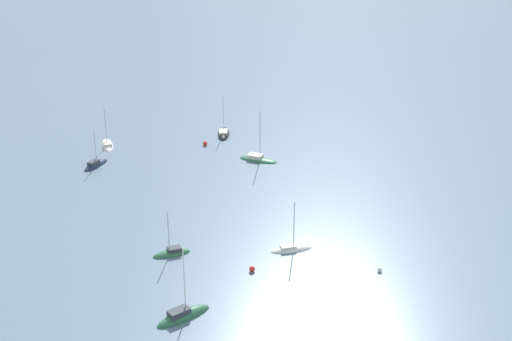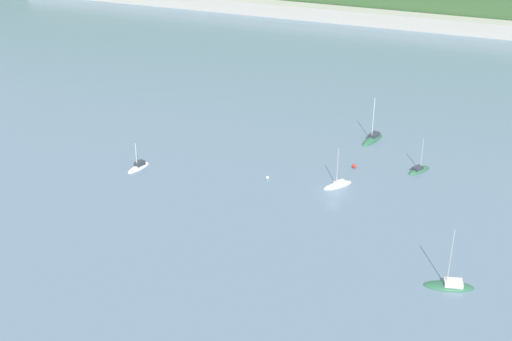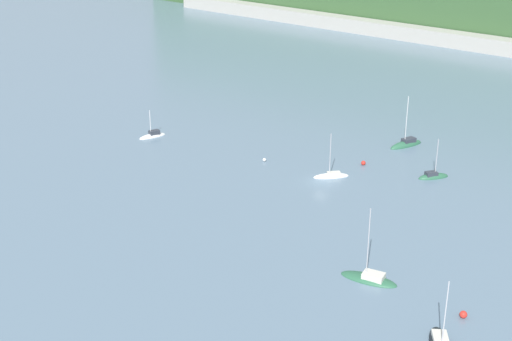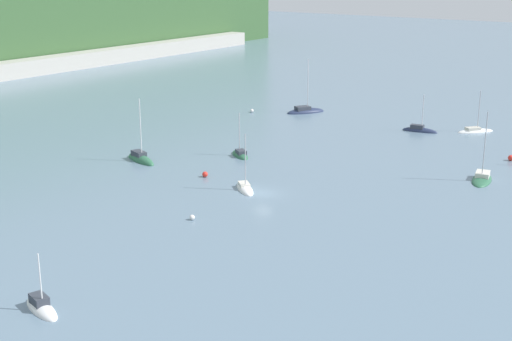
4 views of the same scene
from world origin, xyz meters
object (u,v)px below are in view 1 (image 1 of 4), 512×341
sailboat_0 (291,249)px  sailboat_6 (96,165)px  mooring_buoy_3 (380,270)px  mooring_buoy_1 (205,143)px  sailboat_2 (258,159)px  sailboat_5 (183,317)px  sailboat_3 (172,254)px  sailboat_1 (224,134)px  sailboat_8 (107,145)px  mooring_buoy_0 (252,269)px

sailboat_0 → sailboat_6: bearing=124.3°
sailboat_0 → mooring_buoy_3: 13.34m
sailboat_0 → mooring_buoy_1: 43.43m
sailboat_0 → sailboat_2: size_ratio=0.80×
sailboat_2 → sailboat_5: 50.76m
sailboat_2 → mooring_buoy_3: sailboat_2 is taller
sailboat_0 → sailboat_3: size_ratio=1.10×
sailboat_0 → sailboat_5: (2.28, 21.71, 0.04)m
sailboat_1 → mooring_buoy_3: 57.70m
sailboat_3 → sailboat_6: sailboat_3 is taller
mooring_buoy_1 → sailboat_0: bearing=145.0°
sailboat_1 → sailboat_5: bearing=177.4°
mooring_buoy_1 → mooring_buoy_3: size_ratio=1.40×
sailboat_6 → sailboat_8: bearing=25.2°
sailboat_3 → sailboat_6: size_ratio=1.02×
sailboat_0 → mooring_buoy_0: 8.17m
sailboat_5 → mooring_buoy_1: bearing=53.8°
mooring_buoy_0 → mooring_buoy_3: mooring_buoy_0 is taller
sailboat_2 → mooring_buoy_3: (-36.00, 22.82, 0.18)m
sailboat_3 → mooring_buoy_3: size_ratio=11.92×
sailboat_2 → mooring_buoy_1: sailboat_2 is taller
sailboat_0 → sailboat_8: sailboat_0 is taller
sailboat_3 → mooring_buoy_0: 12.45m
sailboat_2 → sailboat_5: bearing=-78.7°
sailboat_3 → sailboat_8: bearing=-88.8°
mooring_buoy_1 → sailboat_8: bearing=34.9°
sailboat_3 → sailboat_1: bearing=-117.6°
sailboat_6 → sailboat_8: 9.98m
sailboat_0 → mooring_buoy_3: size_ratio=13.10×
sailboat_0 → mooring_buoy_1: sailboat_0 is taller
sailboat_0 → sailboat_1: (36.15, -31.80, -0.01)m
sailboat_5 → mooring_buoy_0: 13.69m
sailboat_8 → sailboat_2: bearing=-119.9°
sailboat_1 → mooring_buoy_3: bearing=-156.1°
sailboat_3 → mooring_buoy_3: sailboat_3 is taller
sailboat_2 → sailboat_8: bearing=-171.8°
sailboat_5 → sailboat_0: bearing=12.3°
mooring_buoy_1 → mooring_buoy_3: (-48.77, 23.04, -0.13)m
sailboat_2 → sailboat_8: (28.59, 10.82, -0.05)m
sailboat_6 → sailboat_0: bearing=-104.6°
sailboat_3 → sailboat_8: sailboat_8 is taller
sailboat_0 → sailboat_2: sailboat_2 is taller
sailboat_0 → sailboat_8: 53.24m
sailboat_2 → mooring_buoy_0: sailboat_2 is taller
sailboat_0 → sailboat_5: 21.83m
sailboat_5 → sailboat_6: bearing=76.4°
sailboat_6 → sailboat_1: bearing=-28.2°
sailboat_3 → sailboat_8: size_ratio=0.93×
sailboat_3 → mooring_buoy_3: (-26.66, -12.73, 0.22)m
sailboat_5 → mooring_buoy_3: 28.23m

